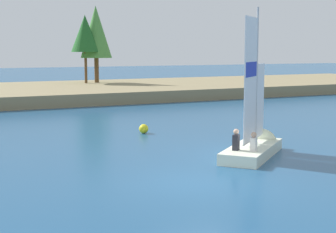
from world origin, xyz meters
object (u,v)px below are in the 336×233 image
shoreline_tree_midright (85,34)px  channel_buoy (144,129)px  shoreline_tree_right (96,32)px  sailboat (257,142)px

shoreline_tree_midright → channel_buoy: size_ratio=13.89×
channel_buoy → shoreline_tree_right: bearing=77.1°
shoreline_tree_midright → channel_buoy: shoreline_tree_midright is taller
shoreline_tree_right → channel_buoy: shoreline_tree_right is taller
sailboat → channel_buoy: (-2.12, 6.17, -0.21)m
shoreline_tree_right → sailboat: size_ratio=1.19×
sailboat → shoreline_tree_right: bearing=43.9°
shoreline_tree_right → sailboat: 30.49m
channel_buoy → shoreline_tree_midright: bearing=79.6°
shoreline_tree_midright → shoreline_tree_right: 1.21m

